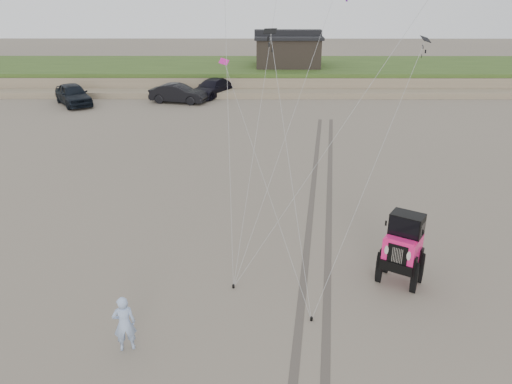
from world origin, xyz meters
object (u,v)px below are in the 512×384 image
cabin (288,50)px  truck_b (178,93)px  truck_a (73,94)px  man (124,324)px  truck_c (212,88)px  jeep (401,257)px

cabin → truck_b: (-9.45, -8.66, -2.47)m
truck_b → truck_a: bearing=108.6°
man → cabin: bearing=-114.7°
truck_b → truck_c: size_ratio=0.92×
truck_c → man: size_ratio=3.07×
truck_c → jeep: size_ratio=0.97×
truck_a → man: 31.53m
truck_c → man: bearing=-61.0°
cabin → truck_c: 9.58m
cabin → truck_a: (-17.84, -9.47, -2.38)m
man → truck_c: bearing=-104.5°
jeep → man: size_ratio=3.16×
truck_b → man: size_ratio=2.81×
cabin → truck_a: bearing=-152.0°
cabin → jeep: size_ratio=1.22×
truck_b → man: bearing=-161.2°
cabin → truck_c: (-6.86, -6.20, -2.50)m
truck_b → cabin: bearing=-34.4°
truck_a → man: size_ratio=3.03×
cabin → truck_b: size_ratio=1.37×
truck_c → jeep: (8.69, -29.36, 0.24)m
truck_a → jeep: jeep is taller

